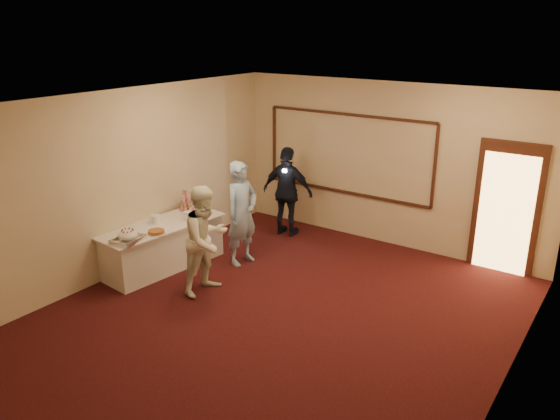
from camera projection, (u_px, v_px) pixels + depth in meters
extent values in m
plane|color=black|center=(277.00, 318.00, 7.71)|extent=(7.00, 7.00, 0.00)
cube|color=beige|center=(387.00, 165.00, 9.94)|extent=(6.00, 0.04, 3.00)
cube|color=beige|center=(33.00, 337.00, 4.51)|extent=(6.00, 0.04, 3.00)
cube|color=beige|center=(125.00, 183.00, 8.84)|extent=(0.04, 7.00, 3.00)
cube|color=beige|center=(515.00, 275.00, 5.61)|extent=(0.04, 7.00, 3.00)
cube|color=white|center=(276.00, 104.00, 6.74)|extent=(6.00, 7.00, 0.04)
cube|color=#32190F|center=(346.00, 192.00, 10.56)|extent=(3.40, 0.04, 0.05)
cube|color=#32190F|center=(349.00, 114.00, 10.07)|extent=(3.40, 0.04, 0.05)
cube|color=#32190F|center=(274.00, 143.00, 11.24)|extent=(0.05, 0.04, 1.50)
cube|color=#32190F|center=(435.00, 167.00, 9.40)|extent=(0.05, 0.04, 1.50)
cube|color=#32190F|center=(506.00, 208.00, 8.88)|extent=(1.05, 0.06, 2.20)
cube|color=#FFBF66|center=(505.00, 214.00, 8.89)|extent=(0.85, 0.02, 2.00)
cube|color=white|center=(163.00, 247.00, 9.22)|extent=(0.97, 2.14, 0.74)
cube|color=white|center=(161.00, 225.00, 9.10)|extent=(1.07, 2.26, 0.03)
cube|color=silver|center=(128.00, 240.00, 8.37)|extent=(0.42, 0.51, 0.04)
ellipsoid|color=white|center=(128.00, 235.00, 8.34)|extent=(0.30, 0.30, 0.13)
cube|color=silver|center=(139.00, 238.00, 8.42)|extent=(0.20, 0.28, 0.01)
cylinder|color=#D85262|center=(186.00, 200.00, 9.76)|extent=(0.02, 0.02, 0.37)
cylinder|color=#D85262|center=(187.00, 209.00, 9.81)|extent=(0.27, 0.27, 0.01)
cylinder|color=#D85262|center=(186.00, 202.00, 9.77)|extent=(0.21, 0.21, 0.01)
cylinder|color=#D85262|center=(186.00, 194.00, 9.72)|extent=(0.15, 0.15, 0.01)
cylinder|color=white|center=(156.00, 219.00, 9.12)|extent=(0.16, 0.16, 0.14)
cylinder|color=white|center=(156.00, 215.00, 9.10)|extent=(0.17, 0.17, 0.01)
cylinder|color=white|center=(189.00, 216.00, 9.29)|extent=(0.16, 0.16, 0.14)
cylinder|color=white|center=(188.00, 212.00, 9.26)|extent=(0.17, 0.17, 0.01)
cylinder|color=white|center=(156.00, 233.00, 8.69)|extent=(0.30, 0.30, 0.01)
cylinder|color=#965326|center=(156.00, 232.00, 8.68)|extent=(0.26, 0.26, 0.05)
imported|color=#93B4DF|center=(242.00, 213.00, 9.23)|extent=(0.50, 0.70, 1.80)
imported|color=white|center=(206.00, 240.00, 8.24)|extent=(0.69, 0.86, 1.69)
imported|color=black|center=(288.00, 192.00, 10.49)|extent=(1.08, 0.58, 1.75)
cube|color=white|center=(285.00, 171.00, 10.14)|extent=(0.07, 0.05, 0.05)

